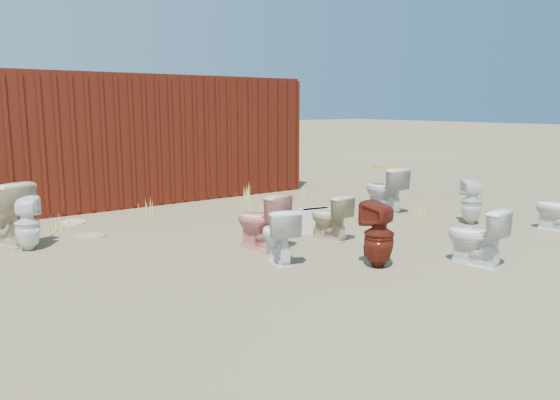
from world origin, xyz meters
TOP-DOWN VIEW (x-y plane):
  - ground at (0.00, 0.00)m, footprint 100.00×100.00m
  - shipping_container at (0.00, 5.20)m, footprint 6.00×2.40m
  - toilet_front_a at (-0.70, -0.31)m, footprint 0.53×0.72m
  - toilet_front_pink at (-0.50, 0.33)m, footprint 0.58×0.81m
  - toilet_front_c at (1.07, -1.77)m, footprint 0.46×0.71m
  - toilet_front_maroon at (0.10, -1.16)m, footprint 0.38×0.38m
  - toilet_front_e at (3.60, -1.46)m, footprint 0.45×0.71m
  - toilet_back_a at (-2.95, 2.04)m, footprint 0.42×0.42m
  - toilet_back_beige_left at (-3.15, 2.51)m, footprint 0.77×0.96m
  - toilet_back_beige_right at (0.53, 0.16)m, footprint 0.39×0.64m
  - toilet_back_yellowlid at (2.60, 1.07)m, footprint 0.47×0.79m
  - toilet_back_e at (2.99, -0.40)m, footprint 0.45×0.45m
  - yellow_lid at (2.60, 1.07)m, footprint 0.40×0.50m
  - loose_tank at (0.67, 0.63)m, footprint 0.53×0.29m
  - loose_lid_near at (-2.02, 3.37)m, footprint 0.53×0.60m
  - loose_lid_far at (-2.10, 2.32)m, footprint 0.58×0.59m
  - weed_clump_a at (-2.36, 2.84)m, footprint 0.36×0.36m
  - weed_clump_b at (0.67, 2.32)m, footprint 0.32×0.32m
  - weed_clump_c at (2.31, 2.75)m, footprint 0.36×0.36m
  - weed_clump_d at (-0.79, 3.28)m, footprint 0.30×0.30m
  - weed_clump_e at (1.28, 3.39)m, footprint 0.34×0.34m
  - weed_clump_f at (2.91, 0.41)m, footprint 0.28×0.28m

SIDE VIEW (x-z plane):
  - ground at x=0.00m, z-range 0.00..0.00m
  - loose_lid_near at x=-2.02m, z-range 0.00..0.02m
  - loose_lid_far at x=-2.10m, z-range 0.00..0.02m
  - weed_clump_f at x=2.91m, z-range 0.00..0.24m
  - weed_clump_d at x=-0.79m, z-range 0.00..0.25m
  - weed_clump_b at x=0.67m, z-range 0.00..0.26m
  - weed_clump_a at x=-2.36m, z-range 0.00..0.26m
  - weed_clump_c at x=2.31m, z-range 0.00..0.32m
  - weed_clump_e at x=1.28m, z-range 0.00..0.33m
  - loose_tank at x=0.67m, z-range 0.00..0.35m
  - toilet_back_beige_right at x=0.53m, z-range 0.00..0.64m
  - toilet_front_a at x=-0.70m, z-range 0.00..0.66m
  - toilet_front_c at x=1.07m, z-range 0.00..0.68m
  - toilet_front_e at x=3.60m, z-range 0.00..0.69m
  - toilet_back_a at x=-2.95m, z-range 0.00..0.69m
  - toilet_back_e at x=2.99m, z-range 0.00..0.70m
  - toilet_front_pink at x=-0.50m, z-range 0.00..0.74m
  - toilet_front_maroon at x=0.10m, z-range 0.00..0.76m
  - toilet_back_yellowlid at x=2.60m, z-range 0.00..0.80m
  - toilet_back_beige_left at x=-3.15m, z-range 0.00..0.85m
  - yellow_lid at x=2.60m, z-range 0.80..0.82m
  - shipping_container at x=0.00m, z-range 0.00..2.40m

